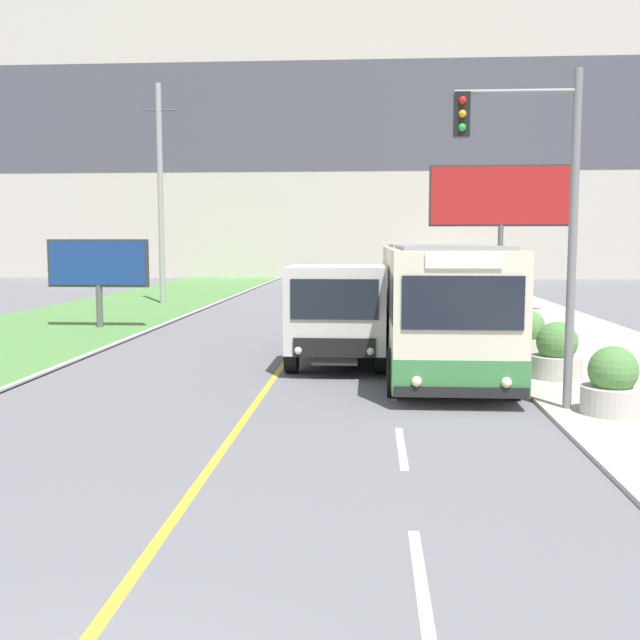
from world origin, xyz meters
TOP-DOWN VIEW (x-y plane):
  - apartment_block_background at (0.00, 64.41)m, footprint 80.00×8.04m
  - city_bus at (3.96, 16.70)m, footprint 2.71×12.95m
  - dump_truck at (1.43, 15.30)m, footprint 2.48×6.40m
  - utility_pole_far at (-8.37, 33.84)m, footprint 1.80×0.28m
  - traffic_light_mast at (5.32, 10.42)m, footprint 2.28×0.32m
  - billboard_large at (7.90, 29.67)m, footprint 6.26×0.24m
  - billboard_small at (-7.74, 23.22)m, footprint 3.74×0.24m
  - planter_round_near at (6.63, 10.01)m, footprint 1.10×1.10m
  - planter_round_second at (6.50, 13.57)m, footprint 1.16×1.16m
  - planter_round_third at (6.58, 17.13)m, footprint 1.15×1.15m

SIDE VIEW (x-z plane):
  - planter_round_third at x=6.58m, z-range 0.00..1.23m
  - planter_round_near at x=6.63m, z-range 0.00..1.24m
  - planter_round_second at x=6.50m, z-range 0.00..1.29m
  - dump_truck at x=1.43m, z-range 0.01..2.61m
  - city_bus at x=3.96m, z-range 0.03..3.12m
  - billboard_small at x=-7.74m, z-range 0.66..3.92m
  - traffic_light_mast at x=5.32m, z-range 0.84..7.12m
  - billboard_large at x=7.90m, z-range 1.73..8.20m
  - utility_pole_far at x=-8.37m, z-range 0.06..11.05m
  - apartment_block_background at x=0.00m, z-range 0.00..26.00m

